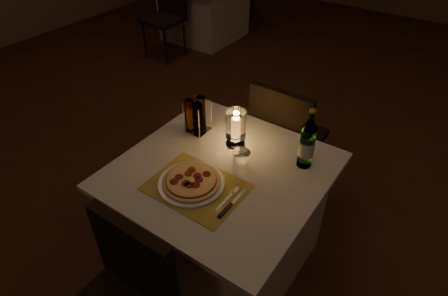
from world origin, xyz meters
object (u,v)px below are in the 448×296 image
Objects in this scene: plate at (192,183)px; neighbor_table_left at (204,9)px; pizza at (191,181)px; hurricane_candle at (236,126)px; tumbler at (241,159)px; chair_far at (284,132)px; water_bottle at (307,144)px; main_table at (222,217)px.

neighbor_table_left is (-2.25, 3.03, -0.38)m from plate.
pizza is 0.40m from hurricane_candle.
tumbler reaches higher than pizza.
hurricane_candle reaches higher than plate.
chair_far is 3.14m from neighbor_table_left.
plate is 0.28m from tumbler.
water_bottle is at bearing 50.08° from plate.
chair_far is 0.90× the size of neighbor_table_left.
neighbor_table_left is at bearing 126.59° from plate.
pizza is at bearing -114.80° from tumbler.
tumbler is (0.07, 0.08, 0.41)m from main_table.
pizza is 0.28× the size of neighbor_table_left.
pizza is (-0.00, 0.00, 0.02)m from plate.
water_bottle is (0.32, 0.27, 0.50)m from main_table.
hurricane_candle is at bearing -96.56° from chair_far.
neighbor_table_left is at bearing 126.59° from pizza.
tumbler is 0.33m from water_bottle.
water_bottle is (0.37, 0.45, 0.11)m from pizza.
main_table is at bearing 74.40° from pizza.
tumbler is 0.27× the size of water_bottle.
pizza is (-0.05, -0.89, 0.22)m from chair_far.
neighbor_table_left is (-2.30, 2.13, -0.18)m from chair_far.
tumbler is 0.20m from hurricane_candle.
pizza is at bearing -93.21° from chair_far.
water_bottle is at bearing -44.54° from neighbor_table_left.
main_table is 0.42m from plate.
hurricane_candle is (-0.01, 0.39, 0.10)m from pizza.
chair_far reaches higher than pizza.
main_table is 3.66m from neighbor_table_left.
hurricane_candle reaches higher than chair_far.
plate is 0.41m from hurricane_candle.
tumbler is 0.43× the size of hurricane_candle.
water_bottle is at bearing -54.00° from chair_far.
main_table is 0.42m from tumbler.
pizza reaches higher than neighbor_table_left.
main_table and neighbor_table_left have the same top height.
main_table is 0.44m from pizza.
water_bottle is (0.26, 0.19, 0.09)m from tumbler.
plate is at bearing -129.92° from water_bottle.
pizza reaches higher than plate.
tumbler reaches higher than main_table.
water_bottle reaches higher than plate.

